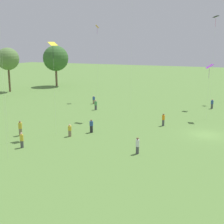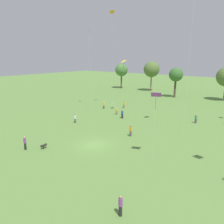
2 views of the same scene
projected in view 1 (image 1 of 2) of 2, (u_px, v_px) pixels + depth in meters
ground_plane at (206, 135)px, 38.84m from camera, size 240.00×240.00×0.00m
tree_4 at (8, 59)px, 72.25m from camera, size 5.17×5.17×10.26m
tree_5 at (56, 58)px, 82.05m from camera, size 6.66×6.66×10.68m
person_0 at (91, 126)px, 39.69m from camera, size 0.56×0.56×1.71m
person_1 at (22, 140)px, 33.88m from camera, size 0.53×0.53×1.71m
person_3 at (70, 130)px, 38.04m from camera, size 0.58×0.58×1.55m
person_5 at (137, 146)px, 31.96m from camera, size 0.53×0.53×1.76m
person_6 at (212, 104)px, 54.37m from camera, size 0.62×0.62×1.69m
person_7 at (20, 128)px, 38.36m from camera, size 0.55×0.55×1.86m
person_8 at (96, 105)px, 53.33m from camera, size 0.47×0.47×1.73m
person_9 at (94, 100)px, 58.84m from camera, size 0.58×0.58×1.55m
person_10 at (163, 120)px, 42.93m from camera, size 0.46×0.46×1.74m
kite_0 at (53, 47)px, 36.88m from camera, size 1.21×1.17×11.33m
kite_2 at (210, 68)px, 45.28m from camera, size 1.43×1.34×8.23m
kite_3 at (216, 21)px, 53.76m from camera, size 1.17×1.14×15.85m
kite_7 at (97, 31)px, 60.32m from camera, size 0.93×0.90×14.65m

